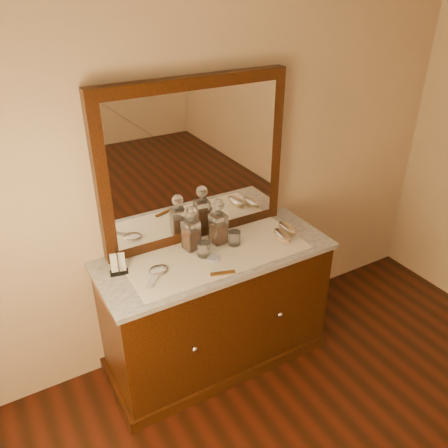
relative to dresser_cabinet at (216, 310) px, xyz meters
The scene contains 18 objects.
dresser_cabinet is the anchor object (origin of this frame).
dresser_plinth 0.37m from the dresser_cabinet, ahead, with size 1.46×0.59×0.08m, color black.
knob_left 0.42m from the dresser_cabinet, 136.47° to the right, with size 0.04×0.04×0.04m, color silver.
knob_right 0.42m from the dresser_cabinet, 43.53° to the right, with size 0.04×0.04×0.04m, color silver.
marble_top 0.42m from the dresser_cabinet, ahead, with size 1.44×0.59×0.03m, color silver.
mirror_frame 0.97m from the dresser_cabinet, 90.00° to the left, with size 1.20×0.08×1.00m, color black.
mirror_glass 0.96m from the dresser_cabinet, 90.00° to the left, with size 1.06×0.01×0.86m, color white.
lace_runner 0.44m from the dresser_cabinet, 90.00° to the right, with size 1.10×0.45×0.00m, color white.
pin_dish 0.46m from the dresser_cabinet, 126.43° to the right, with size 0.08×0.08×0.01m, color white.
comb 0.50m from the dresser_cabinet, 108.87° to the right, with size 0.14×0.03×0.01m, color brown.
napkin_rack 0.77m from the dresser_cabinet, behind, with size 0.11×0.08×0.15m.
decanter_left 0.58m from the dresser_cabinet, 132.30° to the left, with size 0.10×0.10×0.29m.
decanter_right 0.57m from the dresser_cabinet, 52.70° to the left, with size 0.10×0.10×0.30m.
brush_near 0.65m from the dresser_cabinet, ahead, with size 0.09×0.18×0.05m.
brush_far 0.70m from the dresser_cabinet, ahead, with size 0.07×0.17×0.05m.
hand_mirror_outer 0.60m from the dresser_cabinet, behind, with size 0.17×0.20×0.02m.
hand_mirror_inner 0.59m from the dresser_cabinet, behind, with size 0.19×0.20×0.02m.
tumblers 0.49m from the dresser_cabinet, 23.35° to the left, with size 0.30×0.10×0.09m.
Camera 1 is at (-1.12, -0.10, 2.37)m, focal length 36.85 mm.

